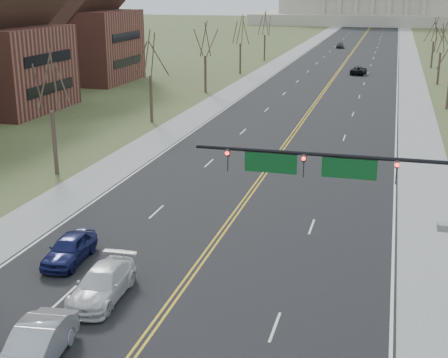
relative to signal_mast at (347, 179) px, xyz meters
The scene contains 20 objects.
road 96.96m from the signal_mast, 94.41° to the left, with size 20.00×380.00×0.01m, color black.
sidewalk_left 98.61m from the signal_mast, 101.39° to the left, with size 4.00×380.00×0.03m, color gray.
sidewalk_right 96.78m from the signal_mast, 87.30° to the left, with size 4.00×380.00×0.03m, color gray.
center_line 96.96m from the signal_mast, 94.41° to the left, with size 0.42×380.00×0.01m, color gold.
edge_line_left 98.20m from the signal_mast, 100.13° to the left, with size 0.15×380.00×0.01m, color silver.
edge_line_right 96.70m from the signal_mast, 88.60° to the left, with size 0.15×380.00×0.01m, color silver.
signal_mast is the anchor object (origin of this frame).
tree_l_0 27.17m from the signal_mast, 147.71° to the left, with size 3.96×3.96×9.00m.
tree_l_1 41.45m from the signal_mast, 123.63° to the left, with size 3.96×3.96×9.00m.
tree_l_2 59.15m from the signal_mast, 112.83° to the left, with size 3.96×3.96×9.00m.
tree_r_3 70.96m from the signal_mast, 83.48° to the left, with size 3.74×3.74×8.50m.
tree_l_3 77.96m from the signal_mast, 107.12° to the left, with size 3.96×3.96×9.00m.
tree_r_4 90.86m from the signal_mast, 84.91° to the left, with size 3.74×3.74×8.50m.
tree_l_4 97.25m from the signal_mast, 103.65° to the left, with size 3.96×3.96×9.00m.
bldg_left_far 75.76m from the signal_mast, 126.91° to the left, with size 17.10×14.28×23.25m.
car_sb_inner_lead 14.60m from the signal_mast, 141.53° to the right, with size 1.66×4.75×1.57m, color #A6A9AE.
car_sb_inner_second 12.17m from the signal_mast, 164.06° to the right, with size 2.01×4.95×1.44m, color silver.
car_sb_outer_second 14.97m from the signal_mast, behind, with size 1.71×4.25×1.45m, color #171B50.
car_far_nb 79.32m from the signal_mast, 92.84° to the left, with size 2.19×4.75×1.32m, color black.
car_far_sb 125.64m from the signal_mast, 95.03° to the left, with size 1.71×4.26×1.45m, color #424449.
Camera 1 is at (9.02, -13.24, 13.88)m, focal length 50.00 mm.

